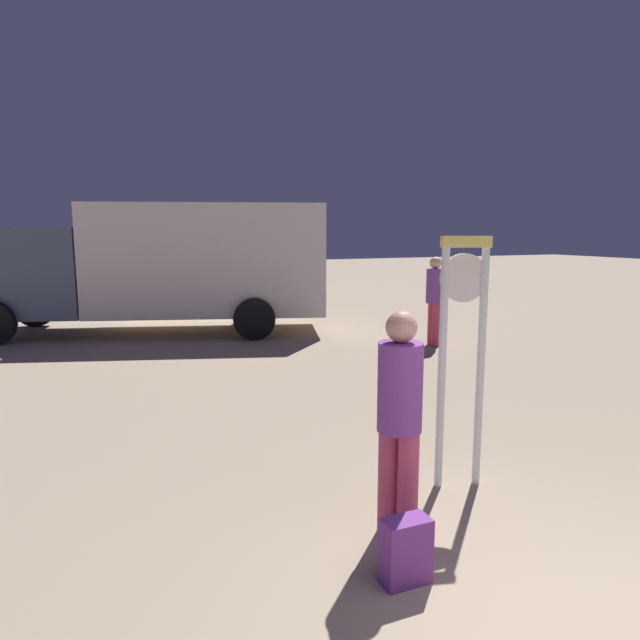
# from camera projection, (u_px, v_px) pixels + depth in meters

# --- Properties ---
(standing_clock) EXTENTS (0.45, 0.20, 2.28)m
(standing_clock) POSITION_uv_depth(u_px,v_px,m) (462.00, 335.00, 5.03)
(standing_clock) COLOR silver
(standing_clock) RESTS_ON ground_plane
(person_near_clock) EXTENTS (0.34, 0.34, 1.75)m
(person_near_clock) POSITION_uv_depth(u_px,v_px,m) (399.00, 414.00, 4.21)
(person_near_clock) COLOR #BF4267
(person_near_clock) RESTS_ON ground_plane
(backpack) EXTENTS (0.33, 0.22, 0.45)m
(backpack) POSITION_uv_depth(u_px,v_px,m) (405.00, 551.00, 3.76)
(backpack) COLOR #75348D
(backpack) RESTS_ON ground_plane
(person_distant) EXTENTS (0.35, 0.35, 1.81)m
(person_distant) POSITION_uv_depth(u_px,v_px,m) (434.00, 296.00, 11.40)
(person_distant) COLOR #C23954
(person_distant) RESTS_ON ground_plane
(box_truck_near) EXTENTS (7.71, 4.43, 2.91)m
(box_truck_near) POSITION_uv_depth(u_px,v_px,m) (173.00, 263.00, 12.84)
(box_truck_near) COLOR silver
(box_truck_near) RESTS_ON ground_plane
(box_truck_far) EXTENTS (7.41, 3.04, 2.89)m
(box_truck_far) POSITION_uv_depth(u_px,v_px,m) (179.00, 250.00, 21.08)
(box_truck_far) COLOR silver
(box_truck_far) RESTS_ON ground_plane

